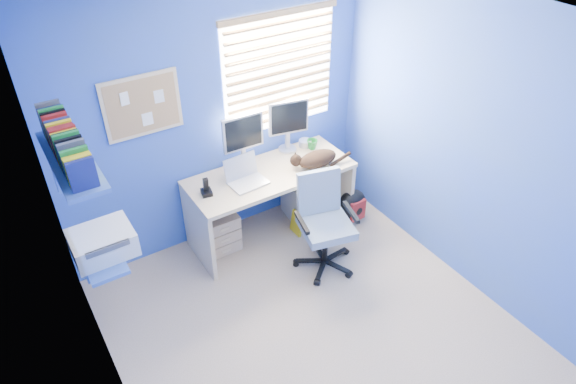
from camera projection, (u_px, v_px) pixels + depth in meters
floor at (315, 330)px, 4.24m from camera, size 3.00×3.20×0.00m
ceiling at (329, 28)px, 2.77m from camera, size 3.00×3.20×0.00m
wall_back at (217, 118)px, 4.60m from camera, size 3.00×0.01×2.50m
wall_left at (101, 299)px, 2.85m from camera, size 0.01×3.20×2.50m
wall_right at (471, 149)px, 4.16m from camera, size 0.01×3.20×2.50m
desk at (271, 204)px, 5.02m from camera, size 1.58×0.65×0.74m
laptop at (248, 173)px, 4.59m from camera, size 0.35×0.28×0.22m
monitor_left at (243, 141)px, 4.74m from camera, size 0.40×0.13×0.54m
monitor_right at (287, 126)px, 4.98m from camera, size 0.42×0.20×0.54m
phone at (206, 186)px, 4.47m from camera, size 0.11×0.13×0.17m
mug at (312, 144)px, 5.12m from camera, size 0.10×0.09×0.10m
cd_spindle at (305, 143)px, 5.17m from camera, size 0.13×0.13×0.07m
cat at (318, 159)px, 4.86m from camera, size 0.45×0.34×0.14m
tower_pc at (298, 200)px, 5.31m from camera, size 0.24×0.46×0.45m
drawer_boxes at (219, 232)px, 4.93m from camera, size 0.35×0.28×0.41m
yellow_book at (297, 223)px, 5.17m from camera, size 0.03×0.17×0.24m
backpack at (352, 206)px, 5.29m from camera, size 0.33×0.25×0.38m
office_chair at (324, 234)px, 4.69m from camera, size 0.65×0.65×0.92m
window_blinds at (280, 72)px, 4.68m from camera, size 1.15×0.05×1.10m
corkboard at (142, 106)px, 4.13m from camera, size 0.64×0.02×0.52m
wall_shelves at (84, 197)px, 3.32m from camera, size 0.42×0.90×1.05m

